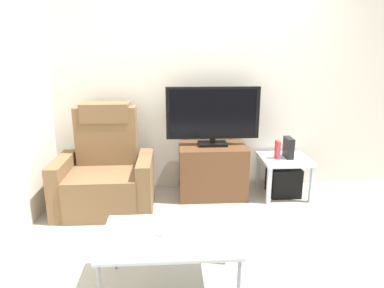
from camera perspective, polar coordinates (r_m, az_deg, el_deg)
ground_plane at (r=3.29m, az=5.90°, el=-14.13°), size 6.40×6.40×0.00m
wall_back at (r=3.99m, az=3.77°, el=10.84°), size 6.40×0.06×2.60m
tv_stand at (r=3.90m, az=3.39°, el=-4.42°), size 0.75×0.50×0.59m
television at (r=3.75m, az=3.51°, el=4.89°), size 1.02×0.20×0.65m
recliner_armchair at (r=3.70m, az=-14.23°, el=-4.72°), size 0.98×0.78×1.08m
side_table at (r=4.02m, az=15.20°, el=-3.15°), size 0.54×0.54×0.44m
subwoofer_box at (r=4.09m, az=15.00°, el=-5.88°), size 0.33×0.33×0.33m
book_upright at (r=3.93m, az=14.08°, el=-0.94°), size 0.04×0.11×0.20m
game_console at (r=3.99m, az=15.82°, el=-0.59°), size 0.07×0.20×0.23m
coffee_table at (r=2.37m, az=-3.72°, el=-15.45°), size 0.90×0.60×0.43m
cell_phone at (r=2.39m, az=-4.76°, el=-14.23°), size 0.13×0.17×0.01m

